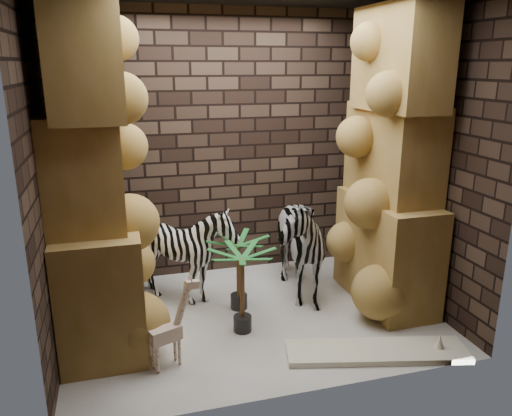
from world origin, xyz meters
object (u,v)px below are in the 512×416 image
object	(u,v)px
surfboard	(376,351)
palm_front	(239,273)
palm_back	(242,290)
zebra_left	(187,258)
zebra_right	(290,232)
giraffe_toy	(165,325)

from	to	relation	value
surfboard	palm_front	bearing A→B (deg)	143.19
palm_back	surfboard	xyz separation A→B (m)	(1.01, -0.69, -0.39)
zebra_left	palm_front	xyz separation A→B (m)	(0.47, -0.32, -0.09)
palm_front	palm_back	xyz separation A→B (m)	(-0.07, -0.45, 0.02)
zebra_right	palm_back	distance (m)	0.98
palm_front	surfboard	distance (m)	1.52
zebra_right	surfboard	distance (m)	1.53
palm_front	surfboard	bearing A→B (deg)	-50.46
palm_back	surfboard	size ratio (longest dim) A/B	0.53
zebra_right	palm_back	xyz separation A→B (m)	(-0.68, -0.64, -0.29)
giraffe_toy	palm_back	xyz separation A→B (m)	(0.74, 0.40, 0.03)
palm_front	palm_back	distance (m)	0.45
zebra_left	surfboard	size ratio (longest dim) A/B	0.68
zebra_right	palm_front	bearing A→B (deg)	-160.22
zebra_left	palm_front	distance (m)	0.57
zebra_left	palm_front	bearing A→B (deg)	-40.18
palm_back	zebra_left	bearing A→B (deg)	117.34
palm_back	zebra_right	bearing A→B (deg)	43.25
surfboard	palm_back	bearing A→B (deg)	159.36
zebra_right	giraffe_toy	bearing A→B (deg)	-141.91
giraffe_toy	palm_back	bearing A→B (deg)	7.05
palm_front	zebra_left	bearing A→B (deg)	145.95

